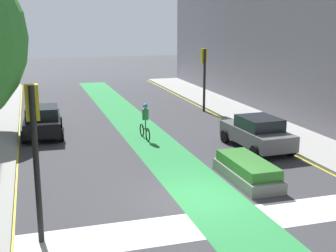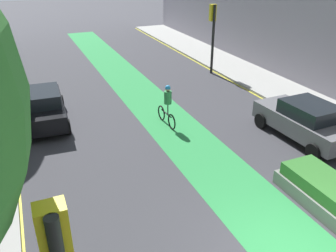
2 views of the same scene
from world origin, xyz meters
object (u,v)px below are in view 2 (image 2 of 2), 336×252
at_px(traffic_signal_far_right, 213,26).
at_px(car_black_left_far, 41,106).
at_px(car_grey_right_far, 305,120).
at_px(median_planter, 331,197).
at_px(cyclist_in_lane, 167,105).

xyz_separation_m(traffic_signal_far_right, car_black_left_far, (-10.41, -3.66, -2.09)).
height_order(car_grey_right_far, median_planter, car_grey_right_far).
bearing_deg(car_grey_right_far, traffic_signal_far_right, 84.51).
bearing_deg(car_black_left_far, cyclist_in_lane, -24.96).
bearing_deg(car_grey_right_far, car_black_left_far, 149.64).
xyz_separation_m(car_grey_right_far, car_black_left_far, (-9.52, 5.58, 0.00)).
distance_m(traffic_signal_far_right, car_grey_right_far, 9.52).
bearing_deg(cyclist_in_lane, traffic_signal_far_right, 47.52).
height_order(car_grey_right_far, car_black_left_far, same).
bearing_deg(traffic_signal_far_right, car_grey_right_far, -95.49).
bearing_deg(car_black_left_far, median_planter, -52.66).
relative_size(car_grey_right_far, car_black_left_far, 1.00).
height_order(traffic_signal_far_right, median_planter, traffic_signal_far_right).
bearing_deg(cyclist_in_lane, car_grey_right_far, -35.61).
bearing_deg(traffic_signal_far_right, cyclist_in_lane, -132.48).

